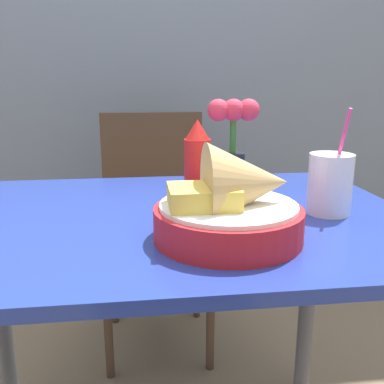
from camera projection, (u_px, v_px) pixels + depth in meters
The scene contains 7 objects.
wall_window at pixel (146, 19), 1.96m from camera, with size 7.00×0.06×2.60m.
dining_table at pixel (167, 264), 0.95m from camera, with size 1.06×0.73×0.75m.
chair_far_window at pixel (155, 209), 1.68m from camera, with size 0.40×0.40×0.91m.
food_basket at pixel (234, 206), 0.76m from camera, with size 0.27×0.27×0.18m.
ketchup_bottle at pixel (197, 163), 0.98m from camera, with size 0.06×0.06×0.19m.
drink_cup at pixel (330, 186), 0.91m from camera, with size 0.09×0.09×0.23m.
flower_vase at pixel (233, 140), 1.04m from camera, with size 0.13×0.06×0.24m.
Camera 1 is at (-0.05, -0.88, 1.03)m, focal length 40.00 mm.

